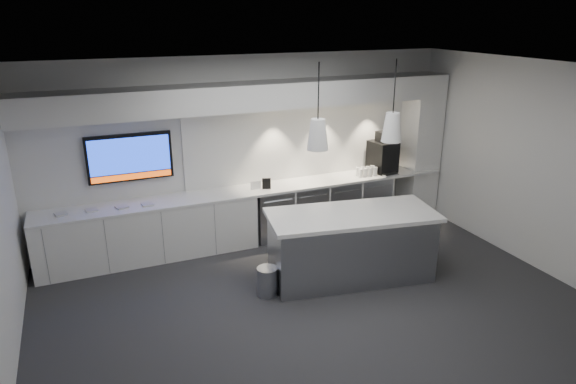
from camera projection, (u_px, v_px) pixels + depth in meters
name	position (u px, v px, depth m)	size (l,w,h in m)	color
floor	(313.00, 302.00, 6.76)	(7.00, 7.00, 0.00)	#2F2F31
ceiling	(318.00, 70.00, 5.76)	(7.00, 7.00, 0.00)	black
wall_back	(249.00, 148.00, 8.43)	(7.00, 7.00, 0.00)	white
wall_front	(451.00, 293.00, 4.09)	(7.00, 7.00, 0.00)	white
wall_right	(529.00, 164.00, 7.54)	(7.00, 7.00, 0.00)	white
back_counter	(257.00, 190.00, 8.36)	(6.80, 0.65, 0.04)	white
left_base_cabinets	(150.00, 232.00, 7.86)	(3.30, 0.63, 0.86)	white
fridge_unit_a	(271.00, 213.00, 8.60)	(0.60, 0.61, 0.85)	#95989D
fridge_unit_b	(305.00, 208.00, 8.83)	(0.60, 0.61, 0.85)	#95989D
fridge_unit_c	(338.00, 203.00, 9.06)	(0.60, 0.61, 0.85)	#95989D
fridge_unit_d	(368.00, 198.00, 9.29)	(0.60, 0.61, 0.85)	#95989D
backsplash	(315.00, 139.00, 8.84)	(4.60, 0.03, 1.30)	white
soffit	(254.00, 96.00, 7.87)	(6.90, 0.60, 0.40)	white
column	(420.00, 146.00, 9.41)	(0.55, 0.55, 2.60)	white
wall_tv	(130.00, 157.00, 7.67)	(1.25, 0.07, 0.72)	black
island	(351.00, 245.00, 7.25)	(2.47, 1.37, 0.99)	#95989D
bin	(268.00, 281.00, 6.88)	(0.28, 0.28, 0.40)	#95989D
coffee_machine	(383.00, 155.00, 9.15)	(0.45, 0.61, 0.73)	black
sign_black	(266.00, 184.00, 8.31)	(0.14, 0.02, 0.18)	black
sign_white	(256.00, 185.00, 8.29)	(0.18, 0.02, 0.14)	white
cup_cluster	(366.00, 171.00, 8.99)	(0.37, 0.17, 0.15)	white
tray_a	(61.00, 214.00, 7.26)	(0.16, 0.16, 0.03)	#BCBCBC
tray_b	(91.00, 210.00, 7.41)	(0.16, 0.16, 0.03)	#BCBCBC
tray_c	(122.00, 207.00, 7.52)	(0.16, 0.16, 0.03)	#BCBCBC
tray_d	(147.00, 204.00, 7.63)	(0.16, 0.16, 0.03)	#BCBCBC
pendant_left	(318.00, 134.00, 6.49)	(0.28, 0.28, 1.10)	white
pendant_right	(392.00, 127.00, 6.90)	(0.28, 0.28, 1.10)	white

